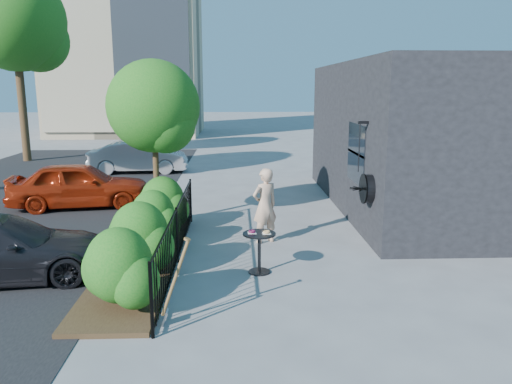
{
  "coord_description": "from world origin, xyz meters",
  "views": [
    {
      "loc": [
        -0.35,
        -9.27,
        3.34
      ],
      "look_at": [
        0.06,
        0.89,
        1.2
      ],
      "focal_mm": 35.0,
      "sensor_mm": 36.0,
      "label": 1
    }
  ],
  "objects_px": {
    "street_tree_far": "(16,27)",
    "shovel": "(173,286)",
    "woman": "(265,206)",
    "cafe_table": "(259,245)",
    "patio_tree": "(156,112)",
    "car_silver": "(138,157)",
    "car_red": "(79,185)"
  },
  "relations": [
    {
      "from": "cafe_table",
      "to": "woman",
      "type": "distance_m",
      "value": 1.87
    },
    {
      "from": "patio_tree",
      "to": "cafe_table",
      "type": "height_order",
      "value": "patio_tree"
    },
    {
      "from": "street_tree_far",
      "to": "car_red",
      "type": "relative_size",
      "value": 2.18
    },
    {
      "from": "cafe_table",
      "to": "car_silver",
      "type": "xyz_separation_m",
      "value": [
        -4.28,
        11.15,
        0.11
      ]
    },
    {
      "from": "woman",
      "to": "cafe_table",
      "type": "bearing_deg",
      "value": 54.23
    },
    {
      "from": "street_tree_far",
      "to": "car_silver",
      "type": "bearing_deg",
      "value": -30.92
    },
    {
      "from": "woman",
      "to": "shovel",
      "type": "xyz_separation_m",
      "value": [
        -1.52,
        -3.82,
        -0.24
      ]
    },
    {
      "from": "shovel",
      "to": "car_red",
      "type": "relative_size",
      "value": 0.35
    },
    {
      "from": "woman",
      "to": "shovel",
      "type": "distance_m",
      "value": 4.12
    },
    {
      "from": "car_red",
      "to": "woman",
      "type": "bearing_deg",
      "value": -133.32
    },
    {
      "from": "patio_tree",
      "to": "car_silver",
      "type": "height_order",
      "value": "patio_tree"
    },
    {
      "from": "woman",
      "to": "patio_tree",
      "type": "bearing_deg",
      "value": -60.95
    },
    {
      "from": "patio_tree",
      "to": "woman",
      "type": "distance_m",
      "value": 3.52
    },
    {
      "from": "car_red",
      "to": "cafe_table",
      "type": "bearing_deg",
      "value": -146.4
    },
    {
      "from": "street_tree_far",
      "to": "cafe_table",
      "type": "height_order",
      "value": "street_tree_far"
    },
    {
      "from": "street_tree_far",
      "to": "car_silver",
      "type": "relative_size",
      "value": 2.17
    },
    {
      "from": "cafe_table",
      "to": "car_silver",
      "type": "bearing_deg",
      "value": 111.01
    },
    {
      "from": "cafe_table",
      "to": "car_silver",
      "type": "height_order",
      "value": "car_silver"
    },
    {
      "from": "cafe_table",
      "to": "shovel",
      "type": "relative_size",
      "value": 0.61
    },
    {
      "from": "shovel",
      "to": "car_silver",
      "type": "xyz_separation_m",
      "value": [
        -2.97,
        13.14,
        0.05
      ]
    },
    {
      "from": "shovel",
      "to": "woman",
      "type": "bearing_deg",
      "value": 68.35
    },
    {
      "from": "shovel",
      "to": "car_red",
      "type": "distance_m",
      "value": 8.11
    },
    {
      "from": "patio_tree",
      "to": "cafe_table",
      "type": "distance_m",
      "value": 4.65
    },
    {
      "from": "shovel",
      "to": "car_red",
      "type": "bearing_deg",
      "value": 115.74
    },
    {
      "from": "car_silver",
      "to": "shovel",
      "type": "bearing_deg",
      "value": -170.48
    },
    {
      "from": "street_tree_far",
      "to": "shovel",
      "type": "xyz_separation_m",
      "value": [
        8.68,
        -16.56,
        -5.34
      ]
    },
    {
      "from": "car_red",
      "to": "patio_tree",
      "type": "bearing_deg",
      "value": -136.14
    },
    {
      "from": "street_tree_far",
      "to": "woman",
      "type": "height_order",
      "value": "street_tree_far"
    },
    {
      "from": "street_tree_far",
      "to": "shovel",
      "type": "relative_size",
      "value": 6.24
    },
    {
      "from": "street_tree_far",
      "to": "car_red",
      "type": "height_order",
      "value": "street_tree_far"
    },
    {
      "from": "woman",
      "to": "car_red",
      "type": "relative_size",
      "value": 0.43
    },
    {
      "from": "patio_tree",
      "to": "car_red",
      "type": "bearing_deg",
      "value": 142.54
    }
  ]
}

